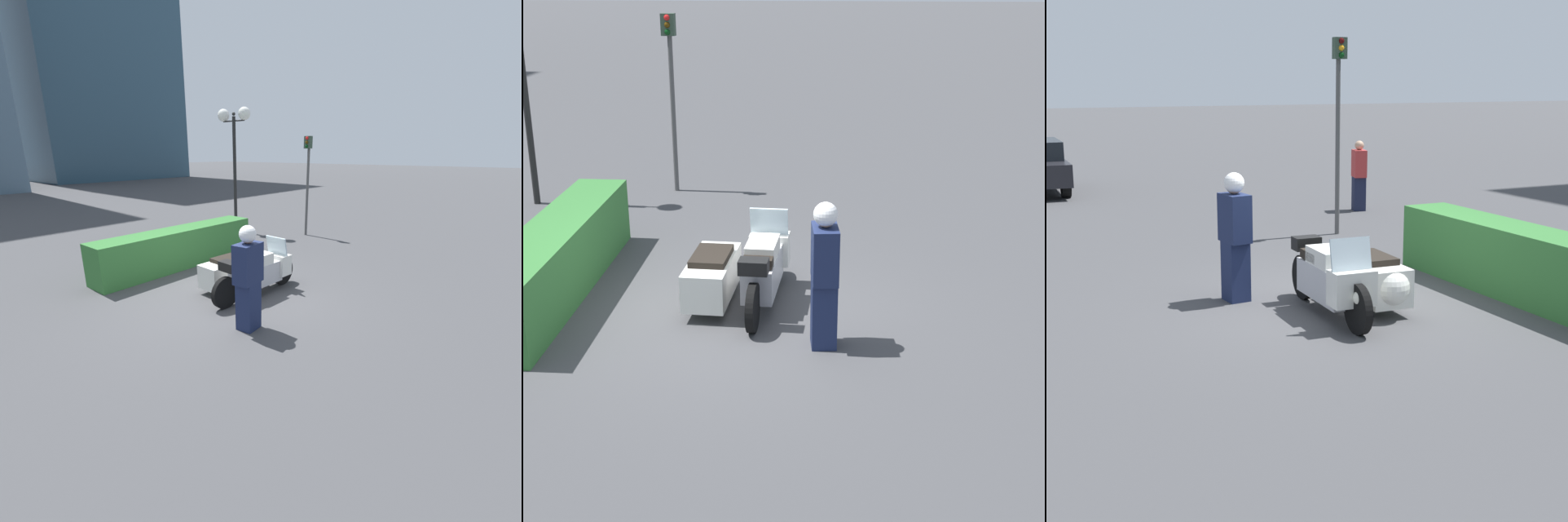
{
  "view_description": "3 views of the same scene",
  "coord_description": "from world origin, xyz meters",
  "views": [
    {
      "loc": [
        -4.66,
        -4.8,
        2.88
      ],
      "look_at": [
        0.53,
        -0.53,
        0.78
      ],
      "focal_mm": 24.0,
      "sensor_mm": 36.0,
      "label": 1
    },
    {
      "loc": [
        -9.3,
        -1.34,
        4.37
      ],
      "look_at": [
        0.28,
        -0.69,
        0.71
      ],
      "focal_mm": 55.0,
      "sensor_mm": 36.0,
      "label": 2
    },
    {
      "loc": [
        9.49,
        -4.99,
        3.02
      ],
      "look_at": [
        0.21,
        -0.55,
        0.67
      ],
      "focal_mm": 55.0,
      "sensor_mm": 36.0,
      "label": 3
    }
  ],
  "objects": [
    {
      "name": "hedge_bush_curbside",
      "position": [
        0.77,
        2.45,
        0.5
      ],
      "size": [
        4.6,
        0.78,
        1.0
      ],
      "primitive_type": "cube",
      "color": "#337033",
      "rests_on": "ground"
    },
    {
      "name": "traffic_light_near",
      "position": [
        5.95,
        1.84,
        2.24
      ],
      "size": [
        0.23,
        0.27,
        3.4
      ],
      "rotation": [
        0.0,
        0.0,
        3.06
      ],
      "color": "#4C4C4C",
      "rests_on": "ground"
    },
    {
      "name": "officer_rider",
      "position": [
        -0.65,
        -1.23,
        0.95
      ],
      "size": [
        0.51,
        0.34,
        1.79
      ],
      "rotation": [
        0.0,
        0.0,
        -1.47
      ],
      "color": "#192347",
      "rests_on": "ground"
    },
    {
      "name": "police_motorcycle",
      "position": [
        0.61,
        -0.05,
        0.46
      ],
      "size": [
        2.37,
        1.3,
        1.15
      ],
      "rotation": [
        0.0,
        0.0,
        -0.05
      ],
      "color": "black",
      "rests_on": "ground"
    },
    {
      "name": "ground_plane",
      "position": [
        0.0,
        0.0,
        0.0
      ],
      "size": [
        160.0,
        160.0,
        0.0
      ],
      "primitive_type": "plane",
      "color": "#424244"
    }
  ]
}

